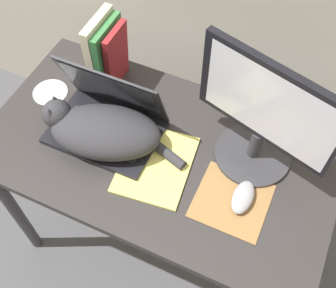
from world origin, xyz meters
The scene contains 9 objects.
desk centered at (0.00, 0.31, 0.64)m, with size 1.11×0.61×0.73m.
laptop centered at (-0.18, 0.31, 0.78)m, with size 0.34×0.24×0.24m.
cat centered at (-0.17, 0.26, 0.80)m, with size 0.46×0.28×0.14m.
external_monitor centered at (0.27, 0.41, 0.93)m, with size 0.41×0.23×0.39m.
mousepad centered at (0.27, 0.23, 0.74)m, with size 0.21×0.20×0.00m.
computer_mouse centered at (0.29, 0.25, 0.75)m, with size 0.06×0.11×0.03m.
book_row centered at (-0.28, 0.51, 0.85)m, with size 0.08×0.16×0.25m.
notepad centered at (0.02, 0.25, 0.74)m, with size 0.24×0.29×0.01m.
cd_disc centered at (-0.44, 0.36, 0.74)m, with size 0.12×0.12×0.00m.
Camera 1 is at (0.33, -0.34, 1.83)m, focal length 45.00 mm.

